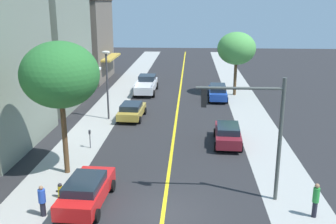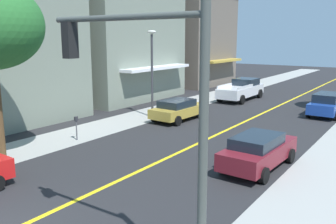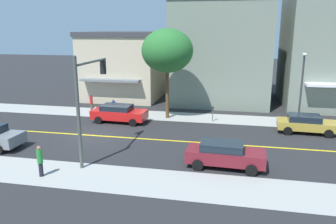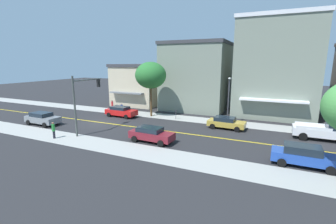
# 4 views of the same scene
# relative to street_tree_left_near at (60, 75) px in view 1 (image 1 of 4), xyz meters

# --- Properties ---
(ground_plane) EXTENTS (140.00, 140.00, 0.00)m
(ground_plane) POSITION_rel_street_tree_left_near_xyz_m (6.12, -4.37, -5.94)
(ground_plane) COLOR #262628
(sidewalk_left) EXTENTS (3.27, 126.00, 0.01)m
(sidewalk_left) POSITION_rel_street_tree_left_near_xyz_m (-0.58, -4.37, -5.94)
(sidewalk_left) COLOR #9E9E99
(sidewalk_left) RESTS_ON ground
(sidewalk_right) EXTENTS (3.27, 126.00, 0.01)m
(sidewalk_right) POSITION_rel_street_tree_left_near_xyz_m (12.82, -4.37, -5.94)
(sidewalk_right) COLOR #9E9E99
(sidewalk_right) RESTS_ON ground
(road_centerline_stripe) EXTENTS (0.20, 126.00, 0.00)m
(road_centerline_stripe) POSITION_rel_street_tree_left_near_xyz_m (6.12, -4.37, -5.94)
(road_centerline_stripe) COLOR yellow
(road_centerline_stripe) RESTS_ON ground
(tan_rowhouse) EXTENTS (11.99, 11.08, 14.01)m
(tan_rowhouse) POSITION_rel_street_tree_left_near_xyz_m (-8.93, 16.15, 1.07)
(tan_rowhouse) COLOR gray
(tan_rowhouse) RESTS_ON ground
(brick_apartment_block) EXTENTS (11.94, 9.73, 10.56)m
(brick_apartment_block) POSITION_rel_street_tree_left_near_xyz_m (-8.93, 28.86, -0.65)
(brick_apartment_block) COLOR #665B51
(brick_apartment_block) RESTS_ON ground
(street_tree_left_near) EXTENTS (4.44, 4.44, 7.85)m
(street_tree_left_near) POSITION_rel_street_tree_left_near_xyz_m (0.00, 0.00, 0.00)
(street_tree_left_near) COLOR brown
(street_tree_left_near) RESTS_ON ground
(street_tree_right_corner) EXTENTS (4.09, 4.09, 6.83)m
(street_tree_right_corner) POSITION_rel_street_tree_left_near_xyz_m (12.16, 21.01, -0.87)
(street_tree_right_corner) COLOR brown
(street_tree_right_corner) RESTS_ON ground
(fire_hydrant) EXTENTS (0.44, 0.24, 0.81)m
(fire_hydrant) POSITION_rel_street_tree_left_near_xyz_m (0.61, -3.11, -5.54)
(fire_hydrant) COLOR yellow
(fire_hydrant) RESTS_ON ground
(parking_meter) EXTENTS (0.12, 0.18, 1.31)m
(parking_meter) POSITION_rel_street_tree_left_near_xyz_m (0.38, 4.07, -5.07)
(parking_meter) COLOR #4C4C51
(parking_meter) RESTS_ON ground
(traffic_light_mast) EXTENTS (4.34, 0.32, 6.42)m
(traffic_light_mast) POSITION_rel_street_tree_left_near_xyz_m (10.58, -2.62, -1.74)
(traffic_light_mast) COLOR #474C47
(traffic_light_mast) RESTS_ON ground
(street_lamp) EXTENTS (0.70, 0.36, 5.96)m
(street_lamp) POSITION_rel_street_tree_left_near_xyz_m (0.21, 11.11, -2.22)
(street_lamp) COLOR #38383D
(street_lamp) RESTS_ON ground
(red_sedan_left_curb) EXTENTS (2.24, 4.72, 1.49)m
(red_sedan_left_curb) POSITION_rel_street_tree_left_near_xyz_m (2.20, -3.79, -5.15)
(red_sedan_left_curb) COLOR red
(red_sedan_left_curb) RESTS_ON ground
(gold_sedan_left_curb) EXTENTS (2.22, 4.40, 1.40)m
(gold_sedan_left_curb) POSITION_rel_street_tree_left_near_xyz_m (2.22, 11.33, -5.19)
(gold_sedan_left_curb) COLOR #B29338
(gold_sedan_left_curb) RESTS_ON ground
(blue_sedan_right_curb) EXTENTS (2.08, 4.77, 1.61)m
(blue_sedan_right_curb) POSITION_rel_street_tree_left_near_xyz_m (10.16, 18.71, -5.11)
(blue_sedan_right_curb) COLOR #1E429E
(blue_sedan_right_curb) RESTS_ON ground
(maroon_sedan_right_curb) EXTENTS (2.12, 4.56, 1.48)m
(maroon_sedan_right_curb) POSITION_rel_street_tree_left_near_xyz_m (10.06, 5.45, -5.16)
(maroon_sedan_right_curb) COLOR maroon
(maroon_sedan_right_curb) RESTS_ON ground
(white_pickup_truck) EXTENTS (2.29, 6.03, 1.83)m
(white_pickup_truck) POSITION_rel_street_tree_left_near_xyz_m (2.36, 21.53, -5.01)
(white_pickup_truck) COLOR silver
(white_pickup_truck) RESTS_ON ground
(pedestrian_green_shirt) EXTENTS (0.31, 0.31, 1.74)m
(pedestrian_green_shirt) POSITION_rel_street_tree_left_near_xyz_m (13.34, -4.27, -5.01)
(pedestrian_green_shirt) COLOR black
(pedestrian_green_shirt) RESTS_ON ground
(pedestrian_blue_shirt) EXTENTS (0.35, 0.35, 1.58)m
(pedestrian_blue_shirt) POSITION_rel_street_tree_left_near_xyz_m (0.38, -4.94, -5.12)
(pedestrian_blue_shirt) COLOR black
(pedestrian_blue_shirt) RESTS_ON ground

